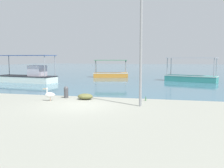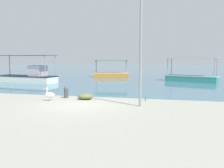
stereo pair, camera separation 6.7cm
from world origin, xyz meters
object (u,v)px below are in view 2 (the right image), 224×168
object	(u,v)px
fishing_boat_near_left	(111,74)
pelican	(50,95)
fishing_boat_far_left	(191,77)
lamp_post	(141,42)
net_pile	(85,96)
fishing_boat_outer	(28,76)
glass_bottle	(146,99)
mooring_bollard	(66,92)

from	to	relation	value
fishing_boat_near_left	pelican	xyz separation A→B (m)	(0.65, -18.58, -0.11)
pelican	fishing_boat_far_left	bearing A→B (deg)	57.53
fishing_boat_far_left	lamp_post	bearing A→B (deg)	-103.87
fishing_boat_near_left	net_pile	distance (m)	17.78
fishing_boat_far_left	pelican	bearing A→B (deg)	-122.47
fishing_boat_outer	fishing_boat_far_left	bearing A→B (deg)	15.99
fishing_boat_near_left	fishing_boat_far_left	world-z (taller)	fishing_boat_far_left
lamp_post	net_pile	size ratio (longest dim) A/B	6.39
net_pile	glass_bottle	size ratio (longest dim) A/B	3.57
fishing_boat_far_left	pelican	xyz separation A→B (m)	(-9.29, -14.59, -0.15)
lamp_post	fishing_boat_outer	bearing A→B (deg)	142.12
fishing_boat_outer	fishing_boat_far_left	size ratio (longest dim) A/B	1.22
fishing_boat_outer	fishing_boat_near_left	world-z (taller)	fishing_boat_outer
lamp_post	glass_bottle	world-z (taller)	lamp_post
fishing_boat_near_left	pelican	bearing A→B (deg)	-88.00
fishing_boat_far_left	net_pile	world-z (taller)	fishing_boat_far_left
mooring_bollard	net_pile	world-z (taller)	mooring_bollard
fishing_boat_near_left	lamp_post	size ratio (longest dim) A/B	0.78
fishing_boat_far_left	net_pile	distance (m)	15.46
glass_bottle	fishing_boat_far_left	bearing A→B (deg)	74.82
fishing_boat_outer	pelican	size ratio (longest dim) A/B	8.67
lamp_post	mooring_bollard	size ratio (longest dim) A/B	8.16
fishing_boat_near_left	mooring_bollard	xyz separation A→B (m)	(1.18, -17.32, -0.08)
fishing_boat_outer	fishing_boat_far_left	xyz separation A→B (m)	(16.83, 4.82, -0.14)
fishing_boat_far_left	mooring_bollard	xyz separation A→B (m)	(-8.76, -13.33, -0.12)
mooring_bollard	pelican	bearing A→B (deg)	-112.67
fishing_boat_outer	mooring_bollard	xyz separation A→B (m)	(8.07, -8.50, -0.26)
fishing_boat_near_left	fishing_boat_far_left	distance (m)	10.71
net_pile	fishing_boat_near_left	bearing A→B (deg)	98.38
lamp_post	mooring_bollard	xyz separation A→B (m)	(-5.05, 1.70, -3.04)
fishing_boat_outer	glass_bottle	size ratio (longest dim) A/B	25.69
fishing_boat_far_left	fishing_boat_near_left	bearing A→B (deg)	158.11
fishing_boat_far_left	fishing_boat_outer	bearing A→B (deg)	-164.01
net_pile	pelican	bearing A→B (deg)	-152.95
fishing_boat_far_left	mooring_bollard	size ratio (longest dim) A/B	7.51
pelican	mooring_bollard	size ratio (longest dim) A/B	1.06
fishing_boat_near_left	fishing_boat_far_left	xyz separation A→B (m)	(9.94, -3.99, 0.04)
pelican	glass_bottle	xyz separation A→B (m)	(5.69, 1.35, -0.27)
mooring_bollard	net_pile	bearing A→B (deg)	-10.91
fishing_boat_outer	pelican	bearing A→B (deg)	-52.33
pelican	mooring_bollard	distance (m)	1.37
fishing_boat_near_left	pelican	size ratio (longest dim) A/B	6.01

